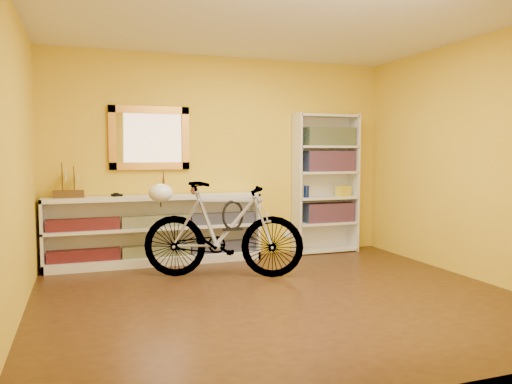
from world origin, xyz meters
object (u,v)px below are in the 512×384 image
object	(u,v)px
bookcase	(326,183)
helmet	(161,193)
console_unit	(156,230)
bicycle	(223,230)

from	to	relation	value
bookcase	helmet	bearing A→B (deg)	-164.28
console_unit	helmet	xyz separation A→B (m)	(-0.03, -0.64, 0.50)
console_unit	bookcase	bearing A→B (deg)	0.62
console_unit	helmet	world-z (taller)	helmet
bicycle	helmet	size ratio (longest dim) A/B	6.68
console_unit	bicycle	size ratio (longest dim) A/B	1.45
console_unit	bookcase	xyz separation A→B (m)	(2.32, 0.03, 0.52)
console_unit	helmet	bearing A→B (deg)	-92.77
console_unit	bicycle	world-z (taller)	bicycle
bicycle	bookcase	bearing A→B (deg)	-40.30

